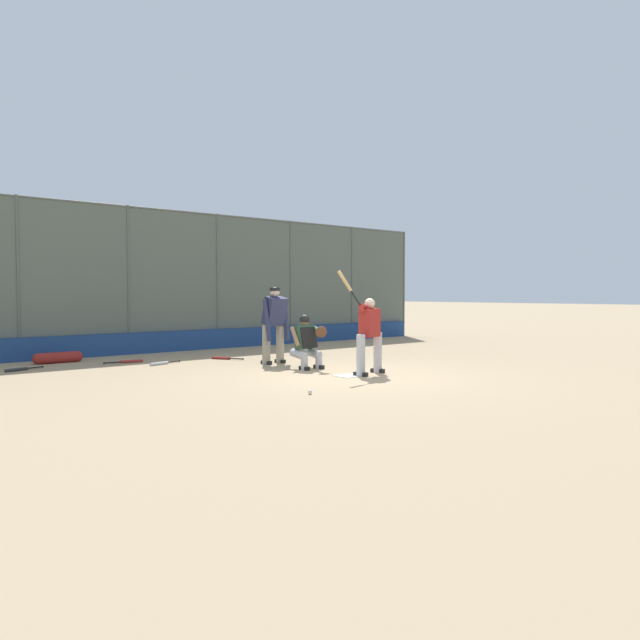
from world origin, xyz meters
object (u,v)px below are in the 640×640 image
(spare_bat_third_base_side, at_px, (19,369))
(spare_bat_by_padding, at_px, (223,358))
(spare_bat_near_backstop, at_px, (162,363))
(spare_bat_first_base_side, at_px, (129,361))
(baseball_loose, at_px, (310,392))
(equipment_bag_dugout_side, at_px, (58,358))
(batter_at_plate, at_px, (369,333))
(catcher_behind_plate, at_px, (307,341))
(umpire_home, at_px, (275,323))

(spare_bat_third_base_side, bearing_deg, spare_bat_by_padding, 150.59)
(spare_bat_near_backstop, relative_size, spare_bat_by_padding, 1.10)
(spare_bat_first_base_side, bearing_deg, baseball_loose, -81.63)
(spare_bat_near_backstop, height_order, equipment_bag_dugout_side, equipment_bag_dugout_side)
(batter_at_plate, bearing_deg, spare_bat_third_base_side, -59.94)
(batter_at_plate, height_order, spare_bat_third_base_side, batter_at_plate)
(batter_at_plate, distance_m, catcher_behind_plate, 1.56)
(umpire_home, bearing_deg, spare_bat_near_backstop, -39.90)
(baseball_loose, bearing_deg, spare_bat_near_backstop, -91.14)
(catcher_behind_plate, bearing_deg, spare_bat_by_padding, -81.55)
(spare_bat_third_base_side, height_order, baseball_loose, baseball_loose)
(batter_at_plate, relative_size, equipment_bag_dugout_side, 1.83)
(umpire_home, bearing_deg, spare_bat_by_padding, -78.79)
(spare_bat_by_padding, bearing_deg, spare_bat_third_base_side, 51.33)
(spare_bat_near_backstop, distance_m, spare_bat_first_base_side, 0.92)
(batter_at_plate, relative_size, umpire_home, 1.18)
(spare_bat_near_backstop, bearing_deg, spare_bat_by_padding, 164.42)
(batter_at_plate, bearing_deg, catcher_behind_plate, -92.15)
(spare_bat_near_backstop, bearing_deg, baseball_loose, 72.50)
(spare_bat_third_base_side, bearing_deg, umpire_home, 135.02)
(baseball_loose, bearing_deg, catcher_behind_plate, -128.88)
(umpire_home, xyz_separation_m, spare_bat_near_backstop, (2.03, -1.52, -0.90))
(batter_at_plate, xyz_separation_m, spare_bat_third_base_side, (5.06, -5.11, -0.79))
(spare_bat_by_padding, height_order, baseball_loose, baseball_loose)
(batter_at_plate, height_order, equipment_bag_dugout_side, batter_at_plate)
(spare_bat_near_backstop, bearing_deg, batter_at_plate, 102.51)
(umpire_home, height_order, baseball_loose, umpire_home)
(spare_bat_by_padding, bearing_deg, umpire_home, 166.90)
(batter_at_plate, relative_size, baseball_loose, 27.75)
(spare_bat_third_base_side, relative_size, equipment_bag_dugout_side, 0.74)
(equipment_bag_dugout_side, bearing_deg, spare_bat_third_base_side, 41.72)
(spare_bat_first_base_side, bearing_deg, equipment_bag_dugout_side, 145.70)
(umpire_home, distance_m, spare_bat_third_base_side, 5.41)
(batter_at_plate, relative_size, spare_bat_near_backstop, 2.36)
(baseball_loose, distance_m, equipment_bag_dugout_side, 7.34)
(spare_bat_first_base_side, height_order, equipment_bag_dugout_side, equipment_bag_dugout_side)
(spare_bat_by_padding, distance_m, spare_bat_first_base_side, 2.19)
(umpire_home, xyz_separation_m, baseball_loose, (2.13, 3.80, -0.90))
(batter_at_plate, bearing_deg, spare_bat_first_base_side, -76.18)
(spare_bat_by_padding, height_order, spare_bat_third_base_side, same)
(batter_at_plate, bearing_deg, equipment_bag_dugout_side, -71.47)
(umpire_home, relative_size, spare_bat_near_backstop, 2.00)
(catcher_behind_plate, relative_size, umpire_home, 0.66)
(spare_bat_first_base_side, xyz_separation_m, equipment_bag_dugout_side, (1.24, -1.04, 0.09))
(spare_bat_by_padding, bearing_deg, batter_at_plate, 161.87)
(batter_at_plate, xyz_separation_m, spare_bat_near_backstop, (2.33, -4.22, -0.79))
(spare_bat_by_padding, distance_m, baseball_loose, 5.61)
(catcher_behind_plate, height_order, spare_bat_third_base_side, catcher_behind_plate)
(baseball_loose, relative_size, equipment_bag_dugout_side, 0.07)
(spare_bat_by_padding, height_order, spare_bat_first_base_side, same)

